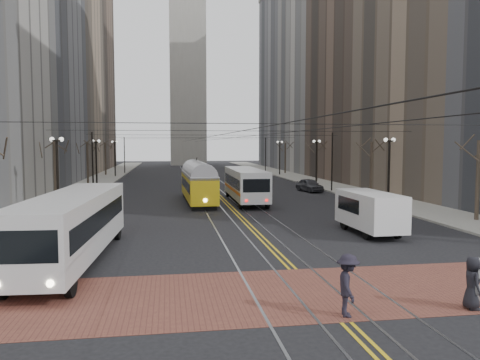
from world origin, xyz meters
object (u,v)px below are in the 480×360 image
object	(u,v)px
transit_bus	(73,228)
cargo_van	(370,213)
pedestrian_d	(348,285)
sedan_silver	(258,178)
pedestrian_b	(475,283)
streetcar	(198,186)
sedan_grey	(310,185)
clock_tower	(187,23)
pedestrian_a	(472,283)
rear_bus	(245,186)

from	to	relation	value
transit_bus	cargo_van	world-z (taller)	transit_bus
pedestrian_d	cargo_van	bearing A→B (deg)	-15.09
sedan_silver	pedestrian_d	size ratio (longest dim) A/B	2.56
transit_bus	pedestrian_b	xyz separation A→B (m)	(14.00, -8.23, -0.69)
streetcar	sedan_silver	size ratio (longest dim) A/B	2.49
sedan_grey	clock_tower	bearing A→B (deg)	88.56
transit_bus	pedestrian_d	xyz separation A→B (m)	(9.70, -8.23, -0.56)
transit_bus	pedestrian_b	distance (m)	16.26
pedestrian_a	rear_bus	bearing A→B (deg)	18.38
pedestrian_d	rear_bus	bearing A→B (deg)	8.69
sedan_grey	cargo_van	bearing A→B (deg)	-108.83
clock_tower	pedestrian_d	size ratio (longest dim) A/B	33.89
transit_bus	sedan_grey	size ratio (longest dim) A/B	2.85
sedan_grey	streetcar	bearing A→B (deg)	-159.44
streetcar	pedestrian_b	bearing A→B (deg)	-78.09
rear_bus	sedan_silver	distance (m)	20.13
sedan_silver	sedan_grey	bearing A→B (deg)	-76.04
rear_bus	sedan_grey	distance (m)	12.07
rear_bus	sedan_silver	world-z (taller)	rear_bus
rear_bus	cargo_van	bearing A→B (deg)	-72.66
transit_bus	pedestrian_b	bearing A→B (deg)	-27.12
transit_bus	pedestrian_a	distance (m)	16.18
clock_tower	cargo_van	size ratio (longest dim) A/B	11.79
pedestrian_b	rear_bus	bearing A→B (deg)	-163.85
transit_bus	rear_bus	world-z (taller)	transit_bus
cargo_van	pedestrian_a	world-z (taller)	cargo_van
sedan_grey	pedestrian_d	bearing A→B (deg)	-115.29
pedestrian_a	pedestrian_d	world-z (taller)	pedestrian_d
streetcar	sedan_silver	distance (m)	20.95
streetcar	sedan_grey	xyz separation A→B (m)	(13.00, 7.62, -0.72)
sedan_silver	pedestrian_b	world-z (taller)	pedestrian_b
transit_bus	streetcar	xyz separation A→B (m)	(6.96, 21.20, -0.08)
clock_tower	rear_bus	xyz separation A→B (m)	(1.80, -79.78, -34.43)
rear_bus	transit_bus	bearing A→B (deg)	-118.04
cargo_van	transit_bus	bearing A→B (deg)	-166.06
cargo_van	rear_bus	bearing A→B (deg)	105.41
rear_bus	pedestrian_b	bearing A→B (deg)	-83.79
cargo_van	sedan_silver	xyz separation A→B (m)	(0.13, 35.65, -0.42)
clock_tower	pedestrian_b	xyz separation A→B (m)	(4.54, -108.50, -35.11)
cargo_van	pedestrian_b	distance (m)	12.74
clock_tower	pedestrian_b	world-z (taller)	clock_tower
rear_bus	pedestrian_d	bearing A→B (deg)	-92.37
sedan_silver	pedestrian_a	bearing A→B (deg)	-97.35
pedestrian_b	pedestrian_d	distance (m)	4.31
streetcar	cargo_van	world-z (taller)	streetcar
transit_bus	streetcar	size ratio (longest dim) A/B	0.99
cargo_van	pedestrian_a	size ratio (longest dim) A/B	3.27
pedestrian_a	pedestrian_d	distance (m)	4.22
transit_bus	sedan_silver	distance (m)	43.16
clock_tower	streetcar	distance (m)	86.30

